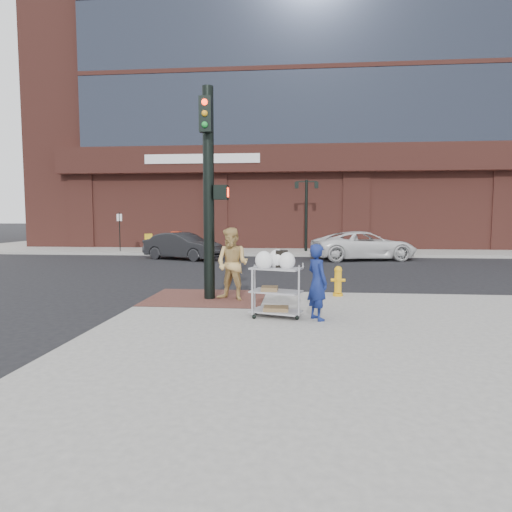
# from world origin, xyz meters

# --- Properties ---
(ground) EXTENTS (220.00, 220.00, 0.00)m
(ground) POSITION_xyz_m (0.00, 0.00, 0.00)
(ground) COLOR black
(ground) RESTS_ON ground
(sidewalk_far) EXTENTS (65.00, 36.00, 0.15)m
(sidewalk_far) POSITION_xyz_m (12.50, 32.00, 0.07)
(sidewalk_far) COLOR gray
(sidewalk_far) RESTS_ON ground
(brick_curb_ramp) EXTENTS (2.80, 2.40, 0.01)m
(brick_curb_ramp) POSITION_xyz_m (-0.60, 0.90, 0.16)
(brick_curb_ramp) COLOR #562F28
(brick_curb_ramp) RESTS_ON sidewalk_near
(bank_building) EXTENTS (42.00, 26.00, 28.00)m
(bank_building) POSITION_xyz_m (5.00, 31.00, 14.15)
(bank_building) COLOR brown
(bank_building) RESTS_ON sidewalk_far
(lamp_post) EXTENTS (1.32, 0.22, 4.00)m
(lamp_post) POSITION_xyz_m (2.00, 16.00, 2.62)
(lamp_post) COLOR black
(lamp_post) RESTS_ON sidewalk_far
(parking_sign) EXTENTS (0.05, 0.05, 2.20)m
(parking_sign) POSITION_xyz_m (-8.50, 15.00, 1.25)
(parking_sign) COLOR black
(parking_sign) RESTS_ON sidewalk_far
(traffic_signal_pole) EXTENTS (0.61, 0.51, 5.00)m
(traffic_signal_pole) POSITION_xyz_m (-0.48, 0.77, 2.83)
(traffic_signal_pole) COLOR black
(traffic_signal_pole) RESTS_ON sidewalk_near
(woman_blue) EXTENTS (0.58, 0.64, 1.47)m
(woman_blue) POSITION_xyz_m (2.00, -1.19, 0.88)
(woman_blue) COLOR navy
(woman_blue) RESTS_ON sidewalk_near
(pedestrian_tan) EXTENTS (1.02, 0.91, 1.72)m
(pedestrian_tan) POSITION_xyz_m (0.08, 0.70, 1.01)
(pedestrian_tan) COLOR tan
(pedestrian_tan) RESTS_ON sidewalk_near
(sedan_dark) EXTENTS (4.24, 2.87, 1.32)m
(sedan_dark) POSITION_xyz_m (-4.07, 11.96, 0.66)
(sedan_dark) COLOR black
(sedan_dark) RESTS_ON ground
(minivan_white) EXTENTS (5.41, 3.42, 1.39)m
(minivan_white) POSITION_xyz_m (4.78, 12.65, 0.70)
(minivan_white) COLOR white
(minivan_white) RESTS_ON ground
(utility_cart) EXTENTS (1.08, 0.80, 1.33)m
(utility_cart) POSITION_xyz_m (1.20, -1.04, 0.75)
(utility_cart) COLOR #98979C
(utility_cart) RESTS_ON sidewalk_near
(fire_hydrant) EXTENTS (0.35, 0.25, 0.75)m
(fire_hydrant) POSITION_xyz_m (2.62, 1.50, 0.53)
(fire_hydrant) COLOR orange
(fire_hydrant) RESTS_ON sidewalk_near
(newsbox_red) EXTENTS (0.55, 0.52, 1.13)m
(newsbox_red) POSITION_xyz_m (-5.26, 15.11, 0.71)
(newsbox_red) COLOR #A62813
(newsbox_red) RESTS_ON sidewalk_far
(newsbox_yellow) EXTENTS (0.52, 0.50, 0.98)m
(newsbox_yellow) POSITION_xyz_m (-6.90, 15.19, 0.64)
(newsbox_yellow) COLOR gold
(newsbox_yellow) RESTS_ON sidewalk_far
(newsbox_blue) EXTENTS (0.51, 0.48, 1.01)m
(newsbox_blue) POSITION_xyz_m (-5.64, 15.69, 0.65)
(newsbox_blue) COLOR #1C34B8
(newsbox_blue) RESTS_ON sidewalk_far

